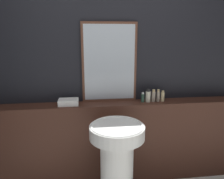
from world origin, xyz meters
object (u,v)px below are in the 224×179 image
object	(u,v)px
pedestal_sink	(117,160)
shampoo_bottle	(143,98)
conditioner_bottle	(148,96)
towel_stack	(69,102)
hand_soap_bottle	(163,96)
lotion_bottle	(154,96)
body_wash_bottle	(158,96)
mirror	(109,63)

from	to	relation	value
pedestal_sink	shampoo_bottle	distance (m)	0.75
shampoo_bottle	conditioner_bottle	distance (m)	0.06
pedestal_sink	conditioner_bottle	bearing A→B (deg)	48.43
towel_stack	hand_soap_bottle	world-z (taller)	hand_soap_bottle
lotion_bottle	body_wash_bottle	size ratio (longest dim) A/B	1.00
pedestal_sink	shampoo_bottle	bearing A→B (deg)	52.81
towel_stack	conditioner_bottle	distance (m)	0.87
mirror	lotion_bottle	xyz separation A→B (m)	(0.48, -0.10, -0.37)
conditioner_bottle	shampoo_bottle	bearing A→B (deg)	180.00
shampoo_bottle	lotion_bottle	size ratio (longest dim) A/B	0.81
conditioner_bottle	hand_soap_bottle	world-z (taller)	conditioner_bottle
pedestal_sink	mirror	size ratio (longest dim) A/B	1.02
lotion_bottle	shampoo_bottle	bearing A→B (deg)	180.00
mirror	towel_stack	size ratio (longest dim) A/B	4.10
hand_soap_bottle	towel_stack	bearing A→B (deg)	180.00
conditioner_bottle	lotion_bottle	distance (m)	0.06
body_wash_bottle	hand_soap_bottle	size ratio (longest dim) A/B	1.13
towel_stack	hand_soap_bottle	size ratio (longest dim) A/B	1.72
conditioner_bottle	towel_stack	bearing A→B (deg)	180.00
pedestal_sink	mirror	xyz separation A→B (m)	(-0.00, 0.56, 0.84)
body_wash_bottle	hand_soap_bottle	xyz separation A→B (m)	(0.05, 0.00, -0.01)
towel_stack	conditioner_bottle	bearing A→B (deg)	0.00
conditioner_bottle	body_wash_bottle	size ratio (longest dim) A/B	1.04
mirror	conditioner_bottle	bearing A→B (deg)	-12.96
pedestal_sink	conditioner_bottle	distance (m)	0.79
towel_stack	hand_soap_bottle	distance (m)	1.03
mirror	shampoo_bottle	bearing A→B (deg)	-15.05
shampoo_bottle	hand_soap_bottle	size ratio (longest dim) A/B	0.91
conditioner_bottle	pedestal_sink	bearing A→B (deg)	-131.57
lotion_bottle	pedestal_sink	bearing A→B (deg)	-135.58
towel_stack	body_wash_bottle	size ratio (longest dim) A/B	1.52
hand_soap_bottle	shampoo_bottle	bearing A→B (deg)	180.00
conditioner_bottle	hand_soap_bottle	distance (m)	0.17
mirror	shampoo_bottle	world-z (taller)	mirror
mirror	conditioner_bottle	size ratio (longest dim) A/B	5.96
mirror	conditioner_bottle	distance (m)	0.56
shampoo_bottle	towel_stack	bearing A→B (deg)	-180.00
mirror	conditioner_bottle	world-z (taller)	mirror
pedestal_sink	towel_stack	xyz separation A→B (m)	(-0.45, 0.47, 0.44)
pedestal_sink	mirror	world-z (taller)	mirror
towel_stack	body_wash_bottle	xyz separation A→B (m)	(0.98, 0.00, 0.03)
body_wash_bottle	hand_soap_bottle	world-z (taller)	body_wash_bottle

